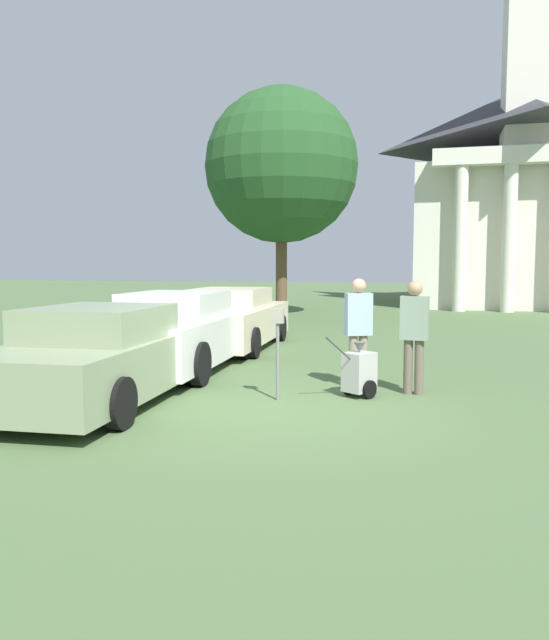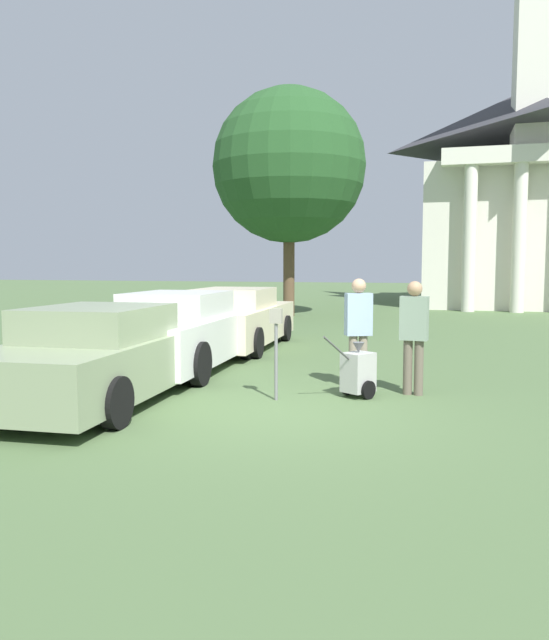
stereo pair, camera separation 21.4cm
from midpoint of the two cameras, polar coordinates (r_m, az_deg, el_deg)
The scene contains 10 objects.
ground_plane at distance 8.63m, azimuth -0.21°, elevation -8.44°, with size 120.00×120.00×0.00m, color #4C663D.
parked_car_sage at distance 9.58m, azimuth -14.72°, elevation -3.20°, with size 2.23×4.93×1.42m.
parked_car_white at distance 12.06m, azimuth -8.01°, elevation -1.17°, with size 2.14×4.91×1.50m.
parked_car_cream at distance 15.07m, azimuth -3.11°, elevation 0.03°, with size 2.16×5.12×1.45m.
parking_meter at distance 9.23m, azimuth 0.81°, elevation -1.52°, with size 0.18×0.09×1.37m.
person_worker at distance 10.23m, azimuth 8.27°, elevation -0.51°, with size 0.47×0.37×1.79m.
person_supervisor at distance 9.86m, azimuth 13.24°, elevation -0.91°, with size 0.44×0.26×1.77m.
equipment_cart at distance 9.62m, azimuth 8.29°, elevation -4.73°, with size 0.71×0.93×1.00m.
church at distance 34.52m, azimuth 22.37°, elevation 11.49°, with size 10.03×13.27×24.24m.
shade_tree at distance 24.63m, azimuth 1.60°, elevation 13.87°, with size 5.90×5.90×8.72m.
Camera 2 is at (2.38, -8.05, 2.03)m, focal length 35.00 mm.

